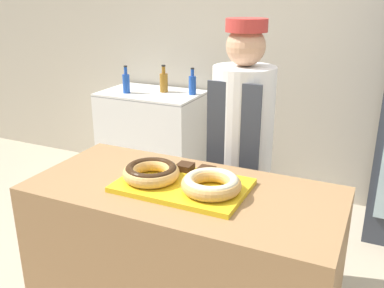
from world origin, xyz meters
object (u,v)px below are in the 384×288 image
at_px(serving_tray, 183,185).
at_px(bottle_amber, 164,82).
at_px(brownie_back_right, 206,171).
at_px(donut_chocolate_glaze, 151,172).
at_px(brownie_back_left, 185,167).
at_px(bottle_blue_b, 126,82).
at_px(chest_freezer, 153,138).
at_px(bottle_blue, 192,84).
at_px(baker_person, 241,155).
at_px(donut_light_glaze, 211,183).

distance_m(serving_tray, bottle_amber, 2.13).
bearing_deg(brownie_back_right, donut_chocolate_glaze, -141.34).
bearing_deg(brownie_back_left, bottle_blue_b, 131.39).
xyz_separation_m(chest_freezer, bottle_blue, (0.38, 0.08, 0.54)).
relative_size(donut_chocolate_glaze, bottle_amber, 1.06).
xyz_separation_m(baker_person, bottle_blue, (-0.87, 1.20, 0.12)).
bearing_deg(donut_light_glaze, baker_person, 97.70).
bearing_deg(donut_light_glaze, bottle_blue, 117.19).
height_order(donut_light_glaze, chest_freezer, donut_light_glaze).
distance_m(serving_tray, bottle_blue_b, 2.16).
relative_size(serving_tray, bottle_amber, 2.35).
xyz_separation_m(donut_light_glaze, bottle_amber, (-1.25, 1.86, 0.00)).
bearing_deg(brownie_back_right, bottle_amber, 124.24).
relative_size(serving_tray, donut_light_glaze, 2.22).
relative_size(donut_chocolate_glaze, chest_freezer, 0.29).
distance_m(serving_tray, brownie_back_left, 0.15).
bearing_deg(bottle_blue_b, chest_freezer, 32.55).
height_order(donut_chocolate_glaze, chest_freezer, donut_chocolate_glaze).
relative_size(serving_tray, bottle_blue_b, 2.35).
height_order(donut_chocolate_glaze, bottle_amber, bottle_amber).
bearing_deg(serving_tray, donut_light_glaze, -9.25).
bearing_deg(bottle_amber, baker_person, -45.55).
bearing_deg(donut_light_glaze, donut_chocolate_glaze, 180.00).
distance_m(donut_light_glaze, bottle_blue, 2.11).
height_order(chest_freezer, bottle_blue, bottle_blue).
bearing_deg(donut_chocolate_glaze, donut_light_glaze, 0.00).
bearing_deg(chest_freezer, serving_tray, -55.91).
height_order(serving_tray, bottle_blue_b, bottle_blue_b).
bearing_deg(donut_chocolate_glaze, chest_freezer, 120.29).
xyz_separation_m(chest_freezer, bottle_amber, (0.10, 0.06, 0.54)).
bearing_deg(serving_tray, baker_person, 84.94).
bearing_deg(bottle_blue, donut_chocolate_glaze, -70.50).
bearing_deg(donut_light_glaze, brownie_back_right, 119.81).
bearing_deg(serving_tray, brownie_back_right, 68.32).
height_order(donut_chocolate_glaze, donut_light_glaze, same).
height_order(donut_chocolate_glaze, baker_person, baker_person).
xyz_separation_m(serving_tray, donut_light_glaze, (0.15, -0.02, 0.05)).
bearing_deg(brownie_back_right, bottle_blue, 116.94).
distance_m(brownie_back_right, bottle_blue, 1.92).
bearing_deg(donut_chocolate_glaze, brownie_back_right, 38.66).
distance_m(chest_freezer, bottle_blue_b, 0.59).
bearing_deg(brownie_back_left, serving_tray, -68.32).
xyz_separation_m(brownie_back_left, bottle_amber, (-1.04, 1.69, 0.03)).
bearing_deg(bottle_amber, brownie_back_right, -55.76).
relative_size(donut_light_glaze, bottle_blue, 1.10).
relative_size(serving_tray, brownie_back_left, 7.86).
xyz_separation_m(donut_chocolate_glaze, bottle_amber, (-0.95, 1.86, 0.00)).
relative_size(brownie_back_right, bottle_blue_b, 0.30).
distance_m(brownie_back_left, chest_freezer, 2.06).
xyz_separation_m(baker_person, bottle_blue_b, (-1.44, 0.99, 0.13)).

